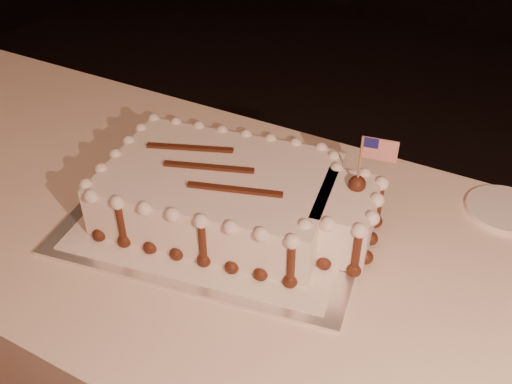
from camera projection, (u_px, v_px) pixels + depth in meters
The scene contains 5 objects.
banquet_table at pixel (266, 365), 1.30m from camera, with size 2.40×0.80×0.75m, color #FFDFC5.
cake_board at pixel (221, 215), 1.14m from camera, with size 0.57×0.43×0.01m, color white.
doily at pixel (221, 213), 1.13m from camera, with size 0.51×0.39×0.00m, color white.
sheet_cake at pixel (235, 195), 1.09m from camera, with size 0.56×0.37×0.22m.
side_plate at pixel (505, 210), 1.15m from camera, with size 0.15×0.15×0.01m, color white.
Camera 1 is at (0.37, -0.12, 1.47)m, focal length 40.00 mm.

